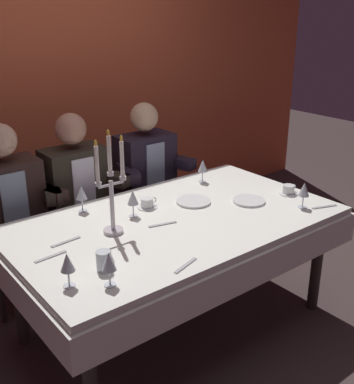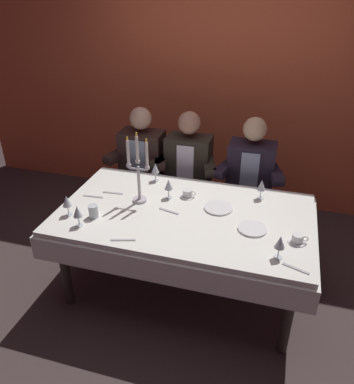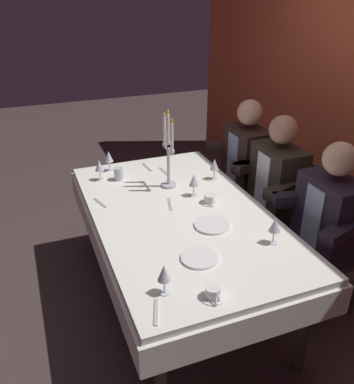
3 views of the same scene
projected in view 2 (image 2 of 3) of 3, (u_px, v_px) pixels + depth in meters
ground_plane at (184, 286)px, 3.25m from camera, size 12.00×12.00×0.00m
back_wall at (227, 81)px, 3.99m from camera, size 6.00×0.12×2.70m
dining_table at (184, 225)px, 2.95m from camera, size 1.94×1.14×0.74m
candelabra at (138, 174)px, 2.93m from camera, size 0.19×0.11×0.58m
dinner_plate_0 at (218, 208)px, 2.93m from camera, size 0.22×0.22×0.01m
dinner_plate_1 at (252, 229)px, 2.69m from camera, size 0.21×0.21×0.01m
wine_glass_0 at (67, 202)px, 2.80m from camera, size 0.07×0.07×0.16m
wine_glass_1 at (169, 185)px, 3.03m from camera, size 0.07×0.07×0.16m
wine_glass_2 at (77, 212)px, 2.68m from camera, size 0.07×0.07×0.16m
wine_glass_3 at (155, 169)px, 3.29m from camera, size 0.07×0.07×0.16m
wine_glass_4 at (262, 186)px, 3.02m from camera, size 0.07×0.07×0.16m
wine_glass_5 at (280, 243)px, 2.37m from camera, size 0.07×0.07×0.16m
water_tumbler_0 at (93, 211)px, 2.81m from camera, size 0.07×0.07×0.10m
coffee_cup_0 at (298, 239)px, 2.55m from camera, size 0.13×0.12×0.06m
coffee_cup_1 at (187, 194)px, 3.09m from camera, size 0.13×0.12×0.06m
spoon_0 at (296, 268)px, 2.32m from camera, size 0.17×0.07×0.01m
spoon_1 at (93, 196)px, 3.10m from camera, size 0.17×0.03×0.01m
spoon_2 at (123, 240)px, 2.58m from camera, size 0.17×0.07×0.01m
fork_3 at (113, 193)px, 3.15m from camera, size 0.17×0.03×0.01m
fork_4 at (169, 211)px, 2.90m from camera, size 0.17×0.06×0.01m
seated_diner_0 at (143, 157)px, 3.80m from camera, size 0.63×0.48×1.24m
seated_diner_1 at (189, 162)px, 3.69m from camera, size 0.63×0.48×1.24m
seated_diner_2 at (251, 170)px, 3.54m from camera, size 0.63×0.48×1.24m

